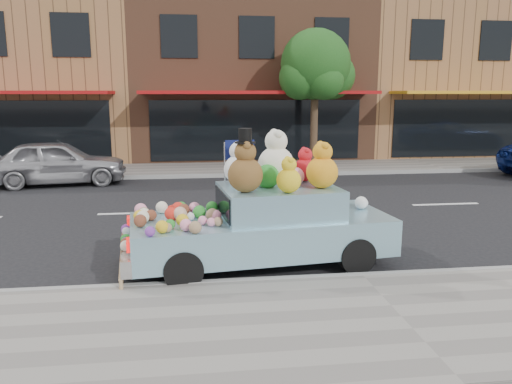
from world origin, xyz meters
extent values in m
plane|color=black|center=(0.00, 0.00, 0.00)|extent=(120.00, 120.00, 0.00)
cube|color=gray|center=(0.00, -6.50, 0.06)|extent=(60.00, 3.00, 0.12)
cube|color=gray|center=(0.00, 6.50, 0.06)|extent=(60.00, 3.00, 0.12)
cube|color=gray|center=(0.00, -5.00, 0.07)|extent=(60.00, 0.12, 0.13)
cube|color=gray|center=(0.00, 5.00, 0.07)|extent=(60.00, 0.12, 0.13)
cube|color=#8E603B|center=(-10.00, 12.00, 3.50)|extent=(10.00, 8.00, 7.00)
cube|color=black|center=(-7.00, 7.98, 5.00)|extent=(1.40, 0.06, 1.60)
cube|color=brown|center=(0.00, 12.00, 3.50)|extent=(10.00, 8.00, 7.00)
cube|color=black|center=(0.00, 7.98, 1.40)|extent=(8.50, 0.06, 2.40)
cube|color=#9F0E0F|center=(0.00, 7.10, 2.90)|extent=(9.00, 1.80, 0.12)
cube|color=black|center=(-3.00, 7.98, 5.00)|extent=(1.40, 0.06, 1.60)
cube|color=black|center=(0.00, 7.98, 5.00)|extent=(1.40, 0.06, 1.60)
cube|color=black|center=(3.00, 7.98, 5.00)|extent=(1.40, 0.06, 1.60)
cube|color=#8E603B|center=(10.00, 12.00, 3.50)|extent=(10.00, 8.00, 7.00)
cube|color=#332D2B|center=(10.00, 12.00, 7.15)|extent=(10.00, 8.00, 0.30)
cube|color=black|center=(10.00, 7.98, 1.40)|extent=(8.50, 0.06, 2.40)
cube|color=orange|center=(10.00, 7.10, 2.90)|extent=(9.00, 1.80, 0.12)
cube|color=black|center=(7.00, 7.98, 5.00)|extent=(1.40, 0.06, 1.60)
cube|color=black|center=(10.00, 7.98, 5.00)|extent=(1.40, 0.06, 1.60)
cylinder|color=#38281C|center=(2.00, 6.50, 1.60)|extent=(0.28, 0.28, 3.20)
sphere|color=#144213|center=(2.00, 6.50, 3.92)|extent=(2.60, 2.60, 2.60)
sphere|color=#144213|center=(2.70, 6.80, 3.52)|extent=(1.80, 1.80, 1.80)
sphere|color=#144213|center=(1.40, 6.30, 3.42)|extent=(1.60, 1.60, 1.60)
sphere|color=#144213|center=(2.20, 5.90, 3.32)|extent=(1.40, 1.40, 1.40)
sphere|color=#144213|center=(1.70, 7.10, 3.62)|extent=(1.60, 1.60, 1.60)
imported|color=#A9A8AD|center=(-6.87, 4.27, 0.72)|extent=(4.41, 2.25, 1.44)
cylinder|color=black|center=(0.03, -4.65, 0.30)|extent=(0.62, 0.27, 0.60)
cylinder|color=black|center=(-0.15, -3.10, 0.30)|extent=(0.62, 0.27, 0.60)
cylinder|color=black|center=(-2.75, -4.97, 0.30)|extent=(0.62, 0.27, 0.60)
cylinder|color=black|center=(-2.93, -3.42, 0.30)|extent=(0.62, 0.27, 0.60)
cube|color=#81B0C1|center=(-1.45, -4.03, 0.55)|extent=(4.47, 2.18, 0.60)
cube|color=#81B0C1|center=(-1.15, -4.00, 1.10)|extent=(2.06, 1.71, 0.50)
cube|color=silver|center=(-3.66, -4.29, 0.40)|extent=(0.36, 1.79, 0.26)
cube|color=red|center=(-3.53, -4.96, 0.72)|extent=(0.09, 0.29, 0.16)
cube|color=red|center=(-3.69, -3.61, 0.72)|extent=(0.09, 0.29, 0.16)
cube|color=black|center=(-2.10, -4.11, 1.10)|extent=(0.19, 1.30, 0.40)
sphere|color=brown|center=(-1.76, -4.42, 1.63)|extent=(0.56, 0.56, 0.56)
sphere|color=brown|center=(-1.76, -4.42, 1.99)|extent=(0.35, 0.35, 0.35)
sphere|color=brown|center=(-1.76, -4.54, 2.10)|extent=(0.13, 0.13, 0.13)
sphere|color=brown|center=(-1.76, -4.30, 2.10)|extent=(0.13, 0.13, 0.13)
cylinder|color=black|center=(-1.76, -4.42, 2.14)|extent=(0.33, 0.33, 0.02)
cylinder|color=black|center=(-1.76, -4.42, 2.25)|extent=(0.21, 0.21, 0.22)
sphere|color=#F0E8BF|center=(-1.15, -3.64, 1.67)|extent=(0.64, 0.64, 0.64)
sphere|color=#F0E8BF|center=(-1.15, -3.64, 2.08)|extent=(0.39, 0.39, 0.39)
sphere|color=#F0E8BF|center=(-1.15, -3.78, 2.20)|extent=(0.15, 0.15, 0.15)
sphere|color=#F0E8BF|center=(-1.15, -3.51, 2.20)|extent=(0.15, 0.15, 0.15)
sphere|color=orange|center=(-0.47, -4.22, 1.61)|extent=(0.52, 0.52, 0.52)
sphere|color=orange|center=(-0.47, -4.22, 1.95)|extent=(0.33, 0.33, 0.33)
sphere|color=orange|center=(-0.47, -4.33, 2.06)|extent=(0.12, 0.12, 0.12)
sphere|color=orange|center=(-0.47, -4.11, 2.06)|extent=(0.12, 0.12, 0.12)
sphere|color=#AE121A|center=(-0.60, -3.53, 1.55)|extent=(0.41, 0.41, 0.41)
sphere|color=#AE121A|center=(-0.60, -3.53, 1.82)|extent=(0.25, 0.25, 0.25)
sphere|color=#AE121A|center=(-0.60, -3.62, 1.90)|extent=(0.10, 0.10, 0.10)
sphere|color=#AE121A|center=(-0.60, -3.44, 1.90)|extent=(0.10, 0.10, 0.10)
sphere|color=white|center=(-1.80, -3.62, 1.60)|extent=(0.49, 0.49, 0.49)
sphere|color=white|center=(-1.80, -3.62, 1.91)|extent=(0.31, 0.31, 0.31)
sphere|color=white|center=(-1.80, -3.73, 2.01)|extent=(0.12, 0.12, 0.12)
sphere|color=white|center=(-1.80, -3.51, 2.01)|extent=(0.12, 0.12, 0.12)
sphere|color=gold|center=(-1.09, -4.54, 1.55)|extent=(0.39, 0.39, 0.39)
sphere|color=gold|center=(-1.09, -4.54, 1.80)|extent=(0.24, 0.24, 0.24)
sphere|color=gold|center=(-1.09, -4.63, 1.88)|extent=(0.09, 0.09, 0.09)
sphere|color=gold|center=(-1.09, -4.46, 1.88)|extent=(0.09, 0.09, 0.09)
sphere|color=#227E24|center=(-1.35, -4.02, 1.53)|extent=(0.40, 0.40, 0.40)
sphere|color=pink|center=(-0.86, -3.91, 1.50)|extent=(0.32, 0.32, 0.32)
sphere|color=#227E24|center=(-2.94, -4.64, 0.93)|extent=(0.15, 0.15, 0.15)
sphere|color=#896B4B|center=(-2.56, -4.94, 0.95)|extent=(0.19, 0.19, 0.19)
sphere|color=#227E24|center=(-2.80, -3.58, 0.95)|extent=(0.19, 0.19, 0.19)
sphere|color=pink|center=(-2.57, -3.67, 0.95)|extent=(0.20, 0.20, 0.20)
sphere|color=#896B4B|center=(-3.40, -3.94, 0.95)|extent=(0.19, 0.19, 0.19)
sphere|color=#6C2E8D|center=(-3.21, -5.01, 0.93)|extent=(0.15, 0.15, 0.15)
sphere|color=#896B4B|center=(-2.28, -4.24, 0.96)|extent=(0.21, 0.21, 0.21)
sphere|color=pink|center=(-2.44, -4.45, 0.92)|extent=(0.15, 0.15, 0.15)
sphere|color=gold|center=(-3.45, -4.13, 0.95)|extent=(0.19, 0.19, 0.19)
sphere|color=gold|center=(-3.05, -4.85, 0.95)|extent=(0.19, 0.19, 0.19)
sphere|color=beige|center=(-3.12, -3.59, 0.95)|extent=(0.21, 0.21, 0.21)
sphere|color=silver|center=(-2.63, -4.14, 0.92)|extent=(0.13, 0.13, 0.13)
sphere|color=pink|center=(-3.47, -3.72, 0.96)|extent=(0.21, 0.21, 0.21)
sphere|color=red|center=(-2.89, -3.59, 0.93)|extent=(0.16, 0.16, 0.16)
sphere|color=#227E24|center=(-2.49, -4.02, 0.96)|extent=(0.22, 0.22, 0.22)
sphere|color=gold|center=(-2.76, -4.50, 0.95)|extent=(0.20, 0.20, 0.20)
sphere|color=beige|center=(-3.38, -4.23, 0.95)|extent=(0.21, 0.21, 0.21)
sphere|color=red|center=(-2.95, -4.08, 0.96)|extent=(0.22, 0.22, 0.22)
sphere|color=pink|center=(-2.70, -4.79, 0.94)|extent=(0.19, 0.19, 0.19)
sphere|color=#227E24|center=(-2.27, -3.72, 0.96)|extent=(0.21, 0.21, 0.21)
sphere|color=beige|center=(-3.39, -4.00, 0.95)|extent=(0.19, 0.19, 0.19)
sphere|color=brown|center=(-3.50, -3.70, 0.92)|extent=(0.15, 0.15, 0.15)
sphere|color=#6C2E8D|center=(-2.51, -3.91, 0.94)|extent=(0.18, 0.18, 0.18)
sphere|color=red|center=(-2.84, -3.70, 0.96)|extent=(0.21, 0.21, 0.21)
sphere|color=brown|center=(-2.75, -3.79, 0.95)|extent=(0.20, 0.20, 0.20)
sphere|color=pink|center=(-2.23, -4.27, 0.94)|extent=(0.19, 0.19, 0.19)
sphere|color=pink|center=(-2.31, -4.56, 0.92)|extent=(0.14, 0.14, 0.14)
sphere|color=red|center=(-2.97, -3.58, 0.92)|extent=(0.13, 0.13, 0.13)
sphere|color=#896B4B|center=(-2.97, -4.82, 0.92)|extent=(0.15, 0.15, 0.15)
sphere|color=brown|center=(-3.27, -4.07, 0.94)|extent=(0.18, 0.18, 0.18)
sphere|color=#896B4B|center=(-2.21, -4.56, 0.92)|extent=(0.15, 0.15, 0.15)
sphere|color=beige|center=(-3.38, -3.99, 0.93)|extent=(0.16, 0.16, 0.16)
sphere|color=brown|center=(-3.40, -4.46, 0.95)|extent=(0.20, 0.20, 0.20)
sphere|color=#D8A88C|center=(-2.80, -4.14, 0.97)|extent=(0.22, 0.22, 0.22)
sphere|color=#6C2E8D|center=(-3.65, -4.36, 0.60)|extent=(0.14, 0.14, 0.14)
sphere|color=beige|center=(-3.62, -4.65, 0.61)|extent=(0.17, 0.17, 0.17)
sphere|color=#227E24|center=(-3.66, -4.30, 0.61)|extent=(0.17, 0.17, 0.17)
sphere|color=silver|center=(-3.72, -3.76, 0.60)|extent=(0.15, 0.15, 0.15)
sphere|color=#6C2E8D|center=(-3.72, -3.72, 0.62)|extent=(0.18, 0.18, 0.18)
sphere|color=brown|center=(-3.63, -4.49, 0.61)|extent=(0.16, 0.16, 0.16)
sphere|color=#6C2E8D|center=(0.46, -3.51, 0.93)|extent=(0.16, 0.16, 0.16)
sphere|color=silver|center=(0.47, -3.62, 0.94)|extent=(0.17, 0.17, 0.17)
sphere|color=silver|center=(0.39, -3.72, 0.96)|extent=(0.23, 0.23, 0.23)
sphere|color=#896B4B|center=(0.08, -3.25, 0.98)|extent=(0.25, 0.25, 0.25)
cylinder|color=#997A54|center=(-3.64, -5.14, 0.17)|extent=(0.06, 0.06, 0.17)
sphere|color=#997A54|center=(-3.64, -5.14, 0.26)|extent=(0.07, 0.07, 0.07)
cylinder|color=#997A54|center=(-3.65, -5.04, 0.17)|extent=(0.06, 0.06, 0.17)
sphere|color=#997A54|center=(-3.65, -5.04, 0.26)|extent=(0.07, 0.07, 0.07)
cylinder|color=#997A54|center=(-3.66, -4.94, 0.17)|extent=(0.06, 0.06, 0.17)
sphere|color=#997A54|center=(-3.66, -4.94, 0.26)|extent=(0.07, 0.07, 0.07)
cylinder|color=#997A54|center=(-3.67, -4.84, 0.17)|extent=(0.06, 0.06, 0.17)
sphere|color=#997A54|center=(-3.67, -4.84, 0.26)|extent=(0.07, 0.07, 0.07)
cylinder|color=#997A54|center=(-3.69, -4.74, 0.17)|extent=(0.06, 0.06, 0.17)
sphere|color=#997A54|center=(-3.69, -4.74, 0.26)|extent=(0.07, 0.07, 0.07)
cylinder|color=#997A54|center=(-3.70, -4.64, 0.17)|extent=(0.06, 0.06, 0.17)
sphere|color=#997A54|center=(-3.70, -4.64, 0.26)|extent=(0.07, 0.07, 0.07)
cylinder|color=#997A54|center=(-3.71, -4.54, 0.17)|extent=(0.06, 0.06, 0.17)
sphere|color=#997A54|center=(-3.71, -4.54, 0.26)|extent=(0.07, 0.07, 0.07)
cylinder|color=#997A54|center=(-3.72, -4.45, 0.17)|extent=(0.06, 0.06, 0.17)
sphere|color=#997A54|center=(-3.72, -4.45, 0.26)|extent=(0.07, 0.07, 0.07)
cylinder|color=#997A54|center=(-3.73, -4.35, 0.17)|extent=(0.06, 0.06, 0.17)
sphere|color=#997A54|center=(-3.73, -4.35, 0.26)|extent=(0.07, 0.07, 0.07)
cylinder|color=#997A54|center=(-3.74, -4.25, 0.17)|extent=(0.06, 0.06, 0.17)
sphere|color=#997A54|center=(-3.74, -4.25, 0.26)|extent=(0.07, 0.07, 0.07)
cylinder|color=#997A54|center=(-3.75, -4.15, 0.17)|extent=(0.06, 0.06, 0.17)
sphere|color=#997A54|center=(-3.75, -4.15, 0.26)|extent=(0.07, 0.07, 0.07)
cylinder|color=#997A54|center=(-3.77, -4.05, 0.17)|extent=(0.06, 0.06, 0.17)
sphere|color=#997A54|center=(-3.77, -4.05, 0.26)|extent=(0.07, 0.07, 0.07)
cylinder|color=#997A54|center=(-3.78, -3.95, 0.17)|extent=(0.06, 0.06, 0.17)
sphere|color=#997A54|center=(-3.78, -3.95, 0.26)|extent=(0.07, 0.07, 0.07)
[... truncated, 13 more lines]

